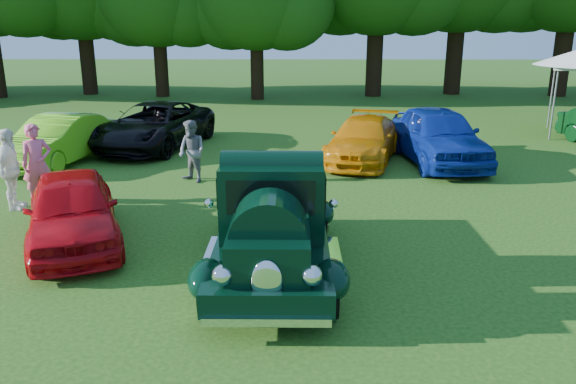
{
  "coord_description": "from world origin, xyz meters",
  "views": [
    {
      "loc": [
        1.06,
        -9.03,
        4.02
      ],
      "look_at": [
        0.95,
        0.73,
        1.1
      ],
      "focal_mm": 35.0,
      "sensor_mm": 36.0,
      "label": 1
    }
  ],
  "objects_px": {
    "hero_pickup": "(273,222)",
    "spectator_pink": "(37,164)",
    "back_car_lime": "(59,140)",
    "spectator_white": "(10,170)",
    "back_car_orange": "(364,140)",
    "back_car_black": "(155,126)",
    "red_convertible": "(72,209)",
    "back_car_blue": "(438,135)",
    "spectator_grey": "(192,151)"
  },
  "relations": [
    {
      "from": "hero_pickup",
      "to": "spectator_pink",
      "type": "relative_size",
      "value": 2.64
    },
    {
      "from": "back_car_lime",
      "to": "spectator_white",
      "type": "bearing_deg",
      "value": -70.22
    },
    {
      "from": "back_car_lime",
      "to": "spectator_white",
      "type": "height_order",
      "value": "spectator_white"
    },
    {
      "from": "back_car_lime",
      "to": "back_car_orange",
      "type": "xyz_separation_m",
      "value": [
        9.16,
        0.43,
        -0.06
      ]
    },
    {
      "from": "back_car_black",
      "to": "back_car_orange",
      "type": "xyz_separation_m",
      "value": [
        6.82,
        -1.81,
        -0.1
      ]
    },
    {
      "from": "red_convertible",
      "to": "spectator_pink",
      "type": "xyz_separation_m",
      "value": [
        -1.76,
        2.55,
        0.25
      ]
    },
    {
      "from": "back_car_lime",
      "to": "red_convertible",
      "type": "bearing_deg",
      "value": -55.63
    },
    {
      "from": "back_car_black",
      "to": "back_car_orange",
      "type": "relative_size",
      "value": 1.2
    },
    {
      "from": "spectator_pink",
      "to": "spectator_white",
      "type": "xyz_separation_m",
      "value": [
        -0.37,
        -0.52,
        -0.01
      ]
    },
    {
      "from": "back_car_black",
      "to": "back_car_orange",
      "type": "bearing_deg",
      "value": -1.25
    },
    {
      "from": "back_car_lime",
      "to": "back_car_black",
      "type": "relative_size",
      "value": 0.8
    },
    {
      "from": "back_car_black",
      "to": "spectator_white",
      "type": "distance_m",
      "value": 6.85
    },
    {
      "from": "back_car_lime",
      "to": "back_car_blue",
      "type": "height_order",
      "value": "back_car_blue"
    },
    {
      "from": "hero_pickup",
      "to": "back_car_lime",
      "type": "distance_m",
      "value": 10.09
    },
    {
      "from": "back_car_blue",
      "to": "spectator_pink",
      "type": "height_order",
      "value": "spectator_pink"
    },
    {
      "from": "back_car_orange",
      "to": "back_car_blue",
      "type": "relative_size",
      "value": 0.91
    },
    {
      "from": "hero_pickup",
      "to": "red_convertible",
      "type": "relative_size",
      "value": 1.24
    },
    {
      "from": "red_convertible",
      "to": "back_car_lime",
      "type": "distance_m",
      "value": 7.05
    },
    {
      "from": "red_convertible",
      "to": "back_car_blue",
      "type": "xyz_separation_m",
      "value": [
        8.49,
        6.61,
        0.16
      ]
    },
    {
      "from": "red_convertible",
      "to": "back_car_blue",
      "type": "relative_size",
      "value": 0.81
    },
    {
      "from": "back_car_lime",
      "to": "spectator_pink",
      "type": "height_order",
      "value": "spectator_pink"
    },
    {
      "from": "back_car_blue",
      "to": "spectator_grey",
      "type": "xyz_separation_m",
      "value": [
        -7.0,
        -2.2,
        -0.02
      ]
    },
    {
      "from": "spectator_grey",
      "to": "spectator_white",
      "type": "xyz_separation_m",
      "value": [
        -3.63,
        -2.37,
        0.1
      ]
    },
    {
      "from": "back_car_orange",
      "to": "red_convertible",
      "type": "bearing_deg",
      "value": -115.64
    },
    {
      "from": "back_car_orange",
      "to": "spectator_white",
      "type": "bearing_deg",
      "value": -133.28
    },
    {
      "from": "spectator_pink",
      "to": "spectator_white",
      "type": "distance_m",
      "value": 0.64
    },
    {
      "from": "spectator_grey",
      "to": "back_car_blue",
      "type": "bearing_deg",
      "value": 56.66
    },
    {
      "from": "hero_pickup",
      "to": "spectator_grey",
      "type": "bearing_deg",
      "value": 112.96
    },
    {
      "from": "red_convertible",
      "to": "back_car_orange",
      "type": "bearing_deg",
      "value": 25.93
    },
    {
      "from": "back_car_lime",
      "to": "spectator_pink",
      "type": "relative_size",
      "value": 2.32
    },
    {
      "from": "back_car_orange",
      "to": "spectator_pink",
      "type": "relative_size",
      "value": 2.41
    },
    {
      "from": "spectator_pink",
      "to": "spectator_grey",
      "type": "height_order",
      "value": "spectator_pink"
    },
    {
      "from": "hero_pickup",
      "to": "back_car_blue",
      "type": "distance_m",
      "value": 9.02
    },
    {
      "from": "spectator_grey",
      "to": "hero_pickup",
      "type": "bearing_deg",
      "value": -27.85
    },
    {
      "from": "back_car_blue",
      "to": "spectator_white",
      "type": "distance_m",
      "value": 11.57
    },
    {
      "from": "red_convertible",
      "to": "back_car_black",
      "type": "distance_m",
      "value": 8.7
    },
    {
      "from": "back_car_blue",
      "to": "back_car_lime",
      "type": "bearing_deg",
      "value": 175.87
    },
    {
      "from": "red_convertible",
      "to": "back_car_lime",
      "type": "bearing_deg",
      "value": 92.38
    },
    {
      "from": "back_car_blue",
      "to": "spectator_grey",
      "type": "distance_m",
      "value": 7.34
    },
    {
      "from": "hero_pickup",
      "to": "spectator_pink",
      "type": "distance_m",
      "value": 6.69
    },
    {
      "from": "red_convertible",
      "to": "spectator_pink",
      "type": "relative_size",
      "value": 2.13
    },
    {
      "from": "back_car_blue",
      "to": "spectator_pink",
      "type": "relative_size",
      "value": 2.64
    },
    {
      "from": "back_car_black",
      "to": "back_car_blue",
      "type": "xyz_separation_m",
      "value": [
        9.01,
        -2.08,
        0.09
      ]
    },
    {
      "from": "back_car_blue",
      "to": "spectator_white",
      "type": "relative_size",
      "value": 2.67
    },
    {
      "from": "back_car_lime",
      "to": "spectator_pink",
      "type": "distance_m",
      "value": 4.04
    },
    {
      "from": "back_car_orange",
      "to": "back_car_blue",
      "type": "xyz_separation_m",
      "value": [
        2.19,
        -0.26,
        0.19
      ]
    },
    {
      "from": "hero_pickup",
      "to": "red_convertible",
      "type": "distance_m",
      "value": 3.99
    },
    {
      "from": "back_car_black",
      "to": "spectator_white",
      "type": "bearing_deg",
      "value": -89.99
    },
    {
      "from": "back_car_orange",
      "to": "spectator_grey",
      "type": "height_order",
      "value": "spectator_grey"
    },
    {
      "from": "spectator_grey",
      "to": "spectator_white",
      "type": "distance_m",
      "value": 4.33
    }
  ]
}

